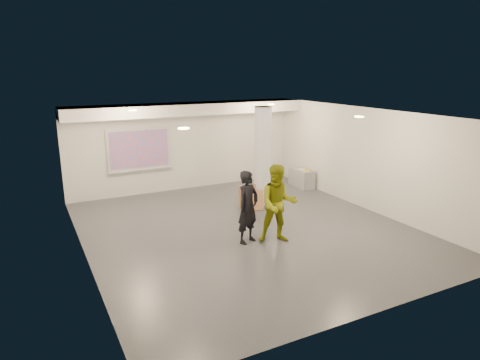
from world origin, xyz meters
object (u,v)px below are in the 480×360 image
credenza (301,178)px  man (278,204)px  woman (248,207)px  projection_screen (139,150)px  column (263,156)px

credenza → man: size_ratio=0.57×
woman → man: 0.73m
man → projection_screen: bearing=131.0°
column → credenza: column is taller
woman → projection_screen: bearing=80.6°
column → woman: size_ratio=1.69×
woman → man: size_ratio=0.93×
column → credenza: bearing=24.8°
credenza → woman: 5.45m
man → column: bearing=88.8°
projection_screen → credenza: bearing=-17.0°
column → projection_screen: size_ratio=1.43×
column → woman: bearing=-126.5°
column → projection_screen: column is taller
projection_screen → man: 5.82m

